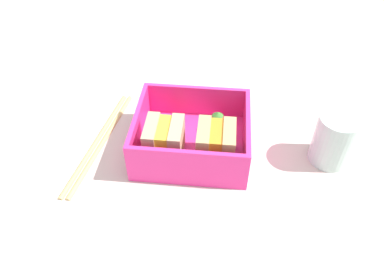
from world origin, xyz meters
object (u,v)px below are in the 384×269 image
chopstick_pair (100,139)px  strawberry_far_left (217,122)px  drinking_glass (334,141)px  sandwich_left (216,144)px  carrot_stick_far_left (173,124)px  sandwich_center_left (164,140)px

chopstick_pair → strawberry_far_left: bearing=-171.2°
strawberry_far_left → chopstick_pair: size_ratio=0.16×
strawberry_far_left → drinking_glass: (-15.25, 3.19, 0.94)cm
sandwich_left → strawberry_far_left: 5.52cm
sandwich_left → strawberry_far_left: bearing=-89.5°
sandwich_left → carrot_stick_far_left: size_ratio=1.42×
drinking_glass → sandwich_center_left: bearing=5.8°
carrot_stick_far_left → sandwich_left: bearing=139.5°
strawberry_far_left → chopstick_pair: 16.81cm
sandwich_center_left → strawberry_far_left: (-6.59, -5.41, -1.10)cm
strawberry_far_left → carrot_stick_far_left: strawberry_far_left is taller
sandwich_left → sandwich_center_left: (6.63, 0.00, 0.00)cm
sandwich_left → chopstick_pair: size_ratio=0.24×
chopstick_pair → sandwich_left: bearing=170.1°
chopstick_pair → drinking_glass: drinking_glass is taller
sandwich_center_left → chopstick_pair: size_ratio=0.24×
sandwich_left → sandwich_center_left: size_ratio=1.00×
sandwich_center_left → drinking_glass: size_ratio=0.71×
strawberry_far_left → chopstick_pair: (16.46, 2.54, -2.31)cm
sandwich_left → drinking_glass: drinking_glass is taller
carrot_stick_far_left → strawberry_far_left: bearing=-179.9°
sandwich_center_left → chopstick_pair: sandwich_center_left is taller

